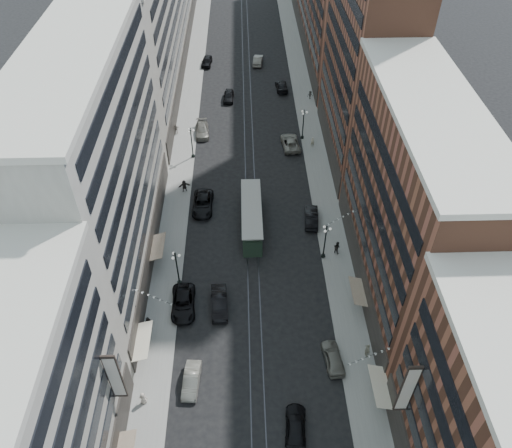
{
  "coord_description": "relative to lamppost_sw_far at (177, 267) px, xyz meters",
  "views": [
    {
      "loc": [
        -0.89,
        -12.54,
        47.76
      ],
      "look_at": [
        0.46,
        33.33,
        5.0
      ],
      "focal_mm": 35.0,
      "sensor_mm": 36.0,
      "label": 1
    }
  ],
  "objects": [
    {
      "name": "pedestrian_5",
      "position": [
        -0.7,
        18.21,
        -1.97
      ],
      "size": [
        1.87,
        1.0,
        1.94
      ],
      "primitive_type": "imported",
      "rotation": [
        0.0,
        0.0,
        0.28
      ],
      "color": "black",
      "rests_on": "sidewalk_west"
    },
    {
      "name": "pedestrian_4",
      "position": [
        21.21,
        -10.88,
        -1.98
      ],
      "size": [
        0.71,
        1.21,
        1.94
      ],
      "primitive_type": "imported",
      "rotation": [
        0.0,
        0.0,
        1.75
      ],
      "color": "#A8A38B",
      "rests_on": "sidewalk_east"
    },
    {
      "name": "car_5",
      "position": [
        5.06,
        -3.75,
        -2.23
      ],
      "size": [
        2.13,
        5.38,
        1.74
      ],
      "primitive_type": "imported",
      "rotation": [
        0.0,
        0.0,
        0.06
      ],
      "color": "black",
      "rests_on": "ground"
    },
    {
      "name": "car_2",
      "position": [
        0.8,
        -3.66,
        -2.28
      ],
      "size": [
        2.99,
        6.01,
        1.64
      ],
      "primitive_type": "imported",
      "rotation": [
        0.0,
        0.0,
        0.05
      ],
      "color": "black",
      "rests_on": "ground"
    },
    {
      "name": "sidewalk_east",
      "position": [
        20.2,
        42.0,
        -3.02
      ],
      "size": [
        4.0,
        180.0,
        0.15
      ],
      "primitive_type": "cube",
      "color": "gray",
      "rests_on": "ground"
    },
    {
      "name": "car_1",
      "position": [
        2.4,
        -13.64,
        -2.36
      ],
      "size": [
        1.92,
        4.6,
        1.48
      ],
      "primitive_type": "imported",
      "rotation": [
        0.0,
        0.0,
        -0.08
      ],
      "color": "gray",
      "rests_on": "ground"
    },
    {
      "name": "car_4",
      "position": [
        17.46,
        -11.45,
        -2.31
      ],
      "size": [
        2.33,
        4.8,
        1.58
      ],
      "primitive_type": "imported",
      "rotation": [
        0.0,
        0.0,
        3.24
      ],
      "color": "#65645A",
      "rests_on": "ground"
    },
    {
      "name": "lamppost_se_mid",
      "position": [
        18.4,
        32.0,
        0.0
      ],
      "size": [
        1.03,
        1.14,
        5.52
      ],
      "color": "black",
      "rests_on": "sidewalk_east"
    },
    {
      "name": "rail_east",
      "position": [
        9.9,
        42.0,
        -3.09
      ],
      "size": [
        0.12,
        180.0,
        0.02
      ],
      "primitive_type": "cube",
      "color": "#2D2D33",
      "rests_on": "ground"
    },
    {
      "name": "lamppost_se_far",
      "position": [
        18.4,
        4.0,
        0.0
      ],
      "size": [
        1.03,
        1.14,
        5.52
      ],
      "color": "black",
      "rests_on": "sidewalk_east"
    },
    {
      "name": "car_11",
      "position": [
        16.15,
        29.71,
        -2.27
      ],
      "size": [
        3.28,
        6.16,
        1.65
      ],
      "primitive_type": "imported",
      "rotation": [
        0.0,
        0.0,
        3.24
      ],
      "color": "gray",
      "rests_on": "ground"
    },
    {
      "name": "pedestrian_1",
      "position": [
        -2.28,
        -15.61,
        -2.12
      ],
      "size": [
        0.83,
        0.48,
        1.64
      ],
      "primitive_type": "imported",
      "rotation": [
        0.0,
        0.0,
        3.09
      ],
      "color": "#B0A292",
      "rests_on": "sidewalk_west"
    },
    {
      "name": "pedestrian_9",
      "position": [
        21.2,
        45.48,
        -2.13
      ],
      "size": [
        1.1,
        0.57,
        1.62
      ],
      "primitive_type": "imported",
      "rotation": [
        0.0,
        0.0,
        0.14
      ],
      "color": "black",
      "rests_on": "sidewalk_east"
    },
    {
      "name": "pedestrian_8",
      "position": [
        19.81,
        29.41,
        -2.05
      ],
      "size": [
        0.68,
        0.47,
        1.79
      ],
      "primitive_type": "imported",
      "rotation": [
        0.0,
        0.0,
        3.07
      ],
      "color": "#BDB59D",
      "rests_on": "sidewalk_east"
    },
    {
      "name": "car_12",
      "position": [
        16.0,
        49.52,
        -2.32
      ],
      "size": [
        2.47,
        5.46,
        1.55
      ],
      "primitive_type": "imported",
      "rotation": [
        0.0,
        0.0,
        3.2
      ],
      "color": "black",
      "rests_on": "ground"
    },
    {
      "name": "building_east_mid",
      "position": [
        26.2,
        -0.0,
        8.9
      ],
      "size": [
        8.0,
        30.0,
        24.0
      ],
      "primitive_type": "cube",
      "color": "brown",
      "rests_on": "ground"
    },
    {
      "name": "pedestrian_6",
      "position": [
        -3.3,
        34.03,
        -1.98
      ],
      "size": [
        1.19,
        0.66,
        1.94
      ],
      "primitive_type": "imported",
      "rotation": [
        0.0,
        0.0,
        3.27
      ],
      "color": "#A19386",
      "rests_on": "sidewalk_west"
    },
    {
      "name": "car_9",
      "position": [
        0.8,
        60.93,
        -2.26
      ],
      "size": [
        2.44,
        5.08,
        1.67
      ],
      "primitive_type": "imported",
      "rotation": [
        0.0,
        0.0,
        -0.1
      ],
      "color": "black",
      "rests_on": "ground"
    },
    {
      "name": "ground",
      "position": [
        9.2,
        32.0,
        -3.1
      ],
      "size": [
        220.0,
        220.0,
        0.0
      ],
      "primitive_type": "plane",
      "color": "black",
      "rests_on": "ground"
    },
    {
      "name": "streetcar",
      "position": [
        9.2,
        10.34,
        -1.52
      ],
      "size": [
        2.74,
        12.38,
        3.42
      ],
      "color": "#213526",
      "rests_on": "ground"
    },
    {
      "name": "car_10",
      "position": [
        17.6,
        11.0,
        -2.25
      ],
      "size": [
        2.28,
        5.31,
        1.7
      ],
      "primitive_type": "imported",
      "rotation": [
        0.0,
        0.0,
        3.05
      ],
      "color": "black",
      "rests_on": "ground"
    },
    {
      "name": "pedestrian_7",
      "position": [
        20.23,
        4.74,
        -2.0
      ],
      "size": [
        1.01,
        1.0,
        1.89
      ],
      "primitive_type": "imported",
      "rotation": [
        0.0,
        0.0,
        2.38
      ],
      "color": "black",
      "rests_on": "sidewalk_east"
    },
    {
      "name": "building_west_mid",
      "position": [
        -7.8,
        5.0,
        10.9
      ],
      "size": [
        8.0,
        36.0,
        28.0
      ],
      "primitive_type": "cube",
      "color": "#A19C8F",
      "rests_on": "ground"
    },
    {
      "name": "building_east_tower",
      "position": [
        26.2,
        28.0,
        17.9
      ],
      "size": [
        8.0,
        26.0,
        42.0
      ],
      "primitive_type": "cube",
      "color": "brown",
      "rests_on": "ground"
    },
    {
      "name": "car_7",
      "position": [
        2.21,
        14.33,
        -2.23
      ],
      "size": [
        3.02,
        6.28,
        1.72
      ],
      "primitive_type": "imported",
      "rotation": [
        0.0,
        0.0,
        -0.03
      ],
      "color": "black",
      "rests_on": "ground"
    },
    {
      "name": "sidewalk_west",
      "position": [
        -1.8,
        42.0,
        -3.02
      ],
      "size": [
        4.0,
        180.0,
        0.15
      ],
      "primitive_type": "cube",
      "color": "gray",
      "rests_on": "ground"
    },
    {
      "name": "pedestrian_2",
      "position": [
        -2.84,
        -6.61,
        -2.0
      ],
      "size": [
        0.92,
        0.5,
        1.88
      ],
      "primitive_type": "imported",
      "rotation": [
        0.0,
        0.0,
        -0.0
      ],
      "color": "black",
      "rests_on": "sidewalk_west"
    },
    {
      "name": "lamppost_sw_mid",
      "position": [
        0.0,
        27.0,
        0.0
      ],
      "size": [
        1.03,
        1.14,
        5.52
      ],
      "color": "black",
      "rests_on": "sidewalk_west"
    },
    {
      "name": "lamppost_sw_far",
      "position": [
        0.0,
        0.0,
        0.0
      ],
      "size": [
        1.03,
        1.14,
        5.52
      ],
      "color": "black",
      "rests_on": "sidewalk_west"
    },
    {
      "name": "car_6",
      "position": [
        12.77,
        -18.79,
        -2.38
      ],
      "size": [
        2.45,
        5.08,
        1.43
      ],
      "primitive_type": "imported",
      "rotation": [
        0.0,
        0.0,
        3.05
      ],
      "color": "black",
      "rests_on": "ground"
    },
    {
      "name": "car_8",
      "position": [
        1.16,
        34.02,
        -2.29
      ],
      "size": [
        2.66,
        5.69,
        1.61
      ],
      "primitive_type": "imported",
      "rotation": [
        0.0,
        0.0,
        0.08
      ],
      "color": "slate",
      "rests_on": "ground"
    },
    {
      "name": "car_13",
      "position": [
        5.61,
        45.81,
        -2.29
      ],
      "size": [
        2.16,
        4.82,
        1.61
      ],
      "primitive_type": "imported",
      "rotation": [
        0.0,
        0.0,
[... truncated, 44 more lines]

